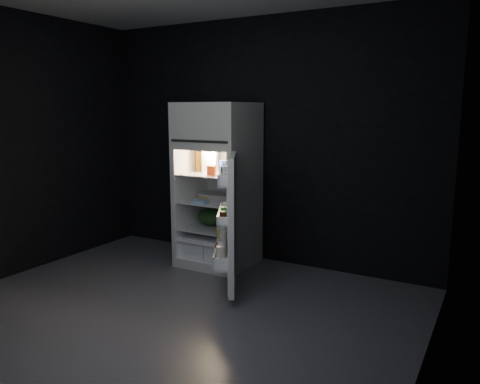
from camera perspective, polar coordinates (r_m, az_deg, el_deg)
The scene contains 19 objects.
floor at distance 4.17m, azimuth -8.45°, elevation -14.30°, with size 4.00×3.40×0.00m, color #55555A.
wall_back at distance 5.25m, azimuth 2.68°, elevation 6.13°, with size 4.00×0.00×2.70m, color black.
wall_left at distance 5.29m, azimuth -26.29°, elevation 5.13°, with size 0.00×3.40×2.70m, color black.
wall_right at distance 3.02m, azimuth 22.39°, elevation 2.42°, with size 0.00×3.40×2.70m, color black.
refrigerator at distance 5.13m, azimuth -2.62°, elevation 1.59°, with size 0.76×0.71×1.78m.
fridge_door at distance 4.30m, azimuth -1.30°, elevation -3.71°, with size 0.51×0.72×1.22m.
milk_jug at distance 5.16m, azimuth -3.67°, elevation 3.77°, with size 0.15×0.15×0.24m, color white.
mayo_jar at distance 5.03m, azimuth -1.79°, elevation 3.05°, with size 0.12×0.12×0.14m, color #1C3499.
jam_jar at distance 4.92m, azimuth -0.79°, elevation 2.84°, with size 0.09×0.09×0.13m, color black.
amber_bottle at distance 5.28m, azimuth -5.00°, elevation 3.79°, with size 0.09×0.09×0.22m, color orange.
small_carton at distance 4.91m, azimuth -3.48°, elevation 2.63°, with size 0.09×0.06×0.10m, color #BF3D16.
egg_carton at distance 5.05m, azimuth -2.06°, elevation -0.76°, with size 0.31×0.12×0.07m, color gray.
pie at distance 5.31m, azimuth -3.68°, elevation -0.41°, with size 0.29×0.29×0.04m, color #A29155.
flat_package at distance 4.95m, azimuth -4.93°, elevation -1.20°, with size 0.17×0.08×0.04m, color #7FA4C5.
wrapped_pkg at distance 5.15m, azimuth -0.61°, elevation -0.66°, with size 0.13×0.11×0.05m, color beige.
produce_bag at distance 5.25m, azimuth -3.40°, elevation -3.02°, with size 0.35×0.30×0.20m, color #193815.
yogurt_tray at distance 5.07m, azimuth -1.36°, elevation -4.31°, with size 0.24×0.13×0.05m, color #A80E23.
small_can_red at distance 5.24m, azimuth -1.00°, elevation -3.62°, with size 0.06×0.06×0.09m, color #A80E23.
small_can_silver at distance 5.19m, azimuth 0.57°, elevation -3.75°, with size 0.08×0.08×0.09m, color white.
Camera 1 is at (2.36, -2.97, 1.71)m, focal length 35.00 mm.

